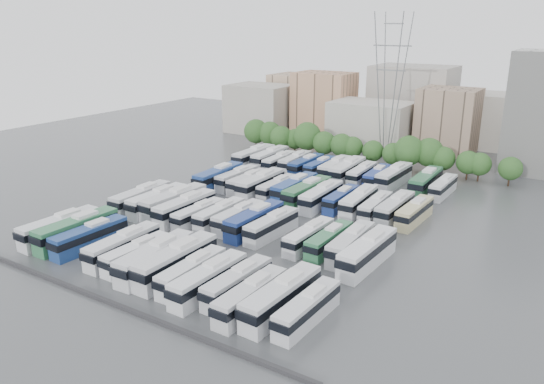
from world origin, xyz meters
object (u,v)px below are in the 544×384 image
Objects in this scene: bus_r1_s2 at (174,202)px; bus_r0_s8 at (192,272)px; bus_r3_s10 at (394,176)px; bus_r0_s2 at (90,237)px; bus_r3_s2 at (279,161)px; bus_r2_s1 at (219,177)px; bus_r2_s2 at (237,178)px; bus_r1_s8 at (272,226)px; bus_r2_s7 at (307,192)px; bus_r3_s9 at (377,176)px; bus_r1_s6 at (238,217)px; bus_r1_s4 at (198,214)px; bus_r3_s7 at (348,170)px; bus_r0_s0 at (60,227)px; bus_r1_s0 at (141,198)px; electricity_pylon at (390,81)px; bus_r3_s12 at (426,181)px; bus_r1_s11 at (329,240)px; bus_r2_s11 at (375,207)px; bus_r3_s3 at (295,162)px; bus_r3_s6 at (335,168)px; bus_r0_s5 at (137,254)px; bus_r1_s1 at (157,201)px; bus_r2_s6 at (295,188)px; bus_r0_s12 at (282,297)px; bus_r2_s5 at (277,187)px; bus_r2_s3 at (248,182)px; bus_r3_s13 at (443,187)px; bus_r2_s4 at (261,183)px; bus_r0_s1 at (77,230)px; bus_r0_s13 at (307,309)px; bus_r2_s13 at (414,212)px; bus_r0_s6 at (155,257)px; bus_r0_s10 at (237,283)px; bus_r1_s3 at (185,208)px; bus_r1_s7 at (255,220)px; bus_r0_s9 at (209,279)px; bus_r2_s8 at (321,196)px; bus_r3_s0 at (254,156)px; apartment_tower at (544,113)px; bus_r3_s5 at (320,167)px; bus_r0_s4 at (123,246)px; bus_r1_s10 at (309,236)px; bus_r3_s4 at (306,165)px; bus_r0_s7 at (176,261)px; bus_r1_s13 at (368,252)px.

bus_r0_s8 is at bearing -40.05° from bus_r1_s2.
bus_r0_s2 is at bearing -114.08° from bus_r3_s10.
bus_r3_s2 is (0.07, 52.26, -0.13)m from bus_r0_s2.
bus_r2_s1 reaches higher than bus_r2_s2.
bus_r2_s7 reaches higher than bus_r1_s8.
bus_r1_s6 is at bearing -109.03° from bus_r3_s9.
bus_r1_s4 is 0.82× the size of bus_r3_s7.
bus_r1_s0 is at bearing 91.61° from bus_r0_s0.
electricity_pylon is 2.97× the size of bus_r1_s6.
bus_r3_s7 is at bearing 176.47° from bus_r3_s9.
electricity_pylon is 3.08× the size of bus_r1_s4.
bus_r3_s12 is at bearing 0.41° from bus_r3_s10.
bus_r2_s11 is (0.10, 17.28, -0.00)m from bus_r1_s11.
bus_r3_s3 is 9.92m from bus_r3_s6.
bus_r1_s1 is at bearing 128.41° from bus_r0_s5.
electricity_pylon is at bearing 61.21° from bus_r2_s1.
bus_r2_s6 is (0.18, 17.75, 0.25)m from bus_r1_s6.
bus_r0_s12 is 42.50m from bus_r2_s5.
bus_r2_s3 is at bearing -128.49° from bus_r3_s7.
bus_r3_s2 is (-16.88, -21.17, -16.90)m from electricity_pylon.
bus_r0_s2 is 1.11× the size of bus_r3_s13.
bus_r2_s1 is at bearing -175.75° from bus_r2_s4.
bus_r0_s8 reaches higher than bus_r3_s2.
bus_r0_s13 is at bearing -0.27° from bus_r0_s1.
bus_r0_s13 is 36.39m from bus_r2_s13.
bus_r0_s6 is 57.24m from bus_r3_s12.
bus_r0_s10 reaches higher than bus_r1_s4.
bus_r1_s3 is at bearing 152.40° from bus_r0_s12.
bus_r0_s0 is 29.61m from bus_r1_s7.
bus_r0_s9 is at bearing -2.42° from bus_r0_s5.
bus_r0_s2 is 39.88m from bus_r2_s8.
bus_r0_s1 reaches higher than bus_r2_s1.
bus_r0_s9 is 29.95m from bus_r1_s2.
bus_r0_s12 is (13.06, 0.28, 0.24)m from bus_r0_s8.
bus_r1_s4 is 0.81× the size of bus_r3_s0.
apartment_tower is at bearing 61.17° from bus_r0_s2.
bus_r2_s5 is at bearing 91.33° from bus_r0_s5.
bus_r3_s5 is (9.83, 35.47, -0.40)m from bus_r1_s2.
bus_r1_s10 is at bearing 39.75° from bus_r0_s4.
bus_r1_s8 is 0.88× the size of bus_r2_s7.
bus_r0_s9 reaches higher than bus_r3_s4.
bus_r0_s0 is 54.80m from bus_r3_s3.
bus_r3_s2 is at bearing 101.27° from bus_r0_s6.
bus_r3_s5 is (-6.65, 53.05, -0.39)m from bus_r0_s7.
bus_r1_s7 reaches higher than bus_r0_s4.
bus_r0_s4 is 0.94× the size of bus_r2_s7.
bus_r1_s13 reaches higher than bus_r0_s0.
bus_r2_s2 is (-13.45, 36.71, -0.22)m from bus_r0_s6.
bus_r1_s3 is 0.98× the size of bus_r2_s7.
bus_r3_s7 is at bearing -178.20° from bus_r3_s12.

